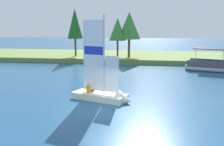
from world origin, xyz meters
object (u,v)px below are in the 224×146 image
at_px(shoreline_tree_centre, 129,26).
at_px(wooden_dock, 206,67).
at_px(sailboat, 108,94).
at_px(pontoon_boat, 209,65).
at_px(shoreline_tree_left, 75,24).
at_px(shoreline_tree_midleft, 118,29).

distance_m(shoreline_tree_centre, wooden_dock, 12.90).
distance_m(wooden_dock, sailboat, 18.97).
xyz_separation_m(wooden_dock, pontoon_boat, (-0.10, -1.60, 0.44)).
bearing_deg(sailboat, shoreline_tree_left, 130.75).
relative_size(shoreline_tree_centre, wooden_dock, 1.45).
relative_size(shoreline_tree_left, sailboat, 1.11).
relative_size(shoreline_tree_midleft, pontoon_boat, 1.04).
height_order(shoreline_tree_left, shoreline_tree_midleft, shoreline_tree_left).
bearing_deg(shoreline_tree_midleft, sailboat, -84.63).
bearing_deg(sailboat, pontoon_boat, 73.84).
height_order(shoreline_tree_left, shoreline_tree_centre, shoreline_tree_left).
bearing_deg(shoreline_tree_centre, pontoon_boat, -34.92).
relative_size(shoreline_tree_midleft, sailboat, 0.88).
bearing_deg(pontoon_boat, sailboat, -106.64).
bearing_deg(shoreline_tree_centre, shoreline_tree_midleft, -157.13).
bearing_deg(wooden_dock, shoreline_tree_centre, 151.72).
bearing_deg(shoreline_tree_left, wooden_dock, -15.84).
distance_m(shoreline_tree_midleft, pontoon_boat, 14.25).
bearing_deg(pontoon_boat, shoreline_tree_left, 177.79).
relative_size(wooden_dock, pontoon_boat, 0.83).
relative_size(shoreline_tree_left, shoreline_tree_midleft, 1.26).
distance_m(shoreline_tree_midleft, sailboat, 21.46).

